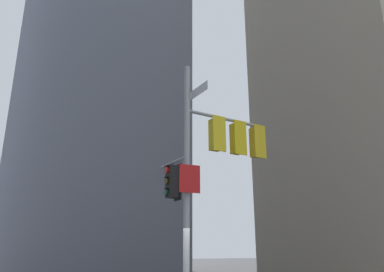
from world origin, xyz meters
name	(u,v)px	position (x,y,z in m)	size (l,w,h in m)	color
signal_pole_assembly	(211,160)	(0.92, 0.33, 4.61)	(3.40, 2.45, 7.46)	#9EA0A3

